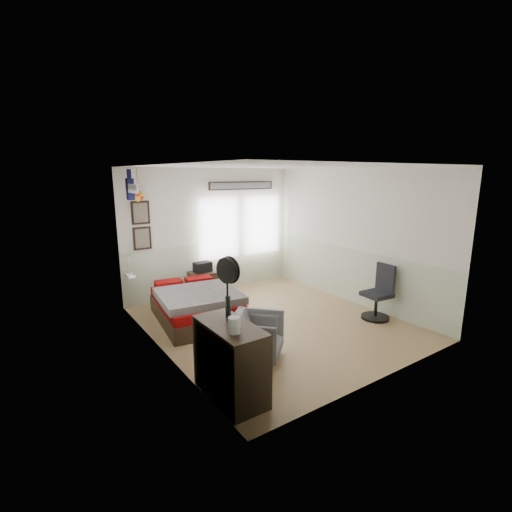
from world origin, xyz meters
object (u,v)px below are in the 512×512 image
at_px(dresser, 230,361).
at_px(armchair, 257,336).
at_px(nightstand, 203,284).
at_px(bed, 196,305).
at_px(task_chair, 379,297).

bearing_deg(dresser, armchair, 37.25).
xyz_separation_m(dresser, nightstand, (1.35, 3.46, -0.17)).
height_order(bed, nightstand, bed).
relative_size(armchair, task_chair, 0.71).
bearing_deg(dresser, task_chair, 9.56).
distance_m(dresser, nightstand, 3.71).
distance_m(bed, dresser, 2.46).
bearing_deg(task_chair, armchair, -175.56).
height_order(dresser, armchair, dresser).
distance_m(dresser, armchair, 0.99).
height_order(bed, task_chair, task_chair).
distance_m(bed, task_chair, 3.30).
relative_size(dresser, nightstand, 1.81).
bearing_deg(armchair, task_chair, -43.39).
height_order(nightstand, task_chair, task_chair).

